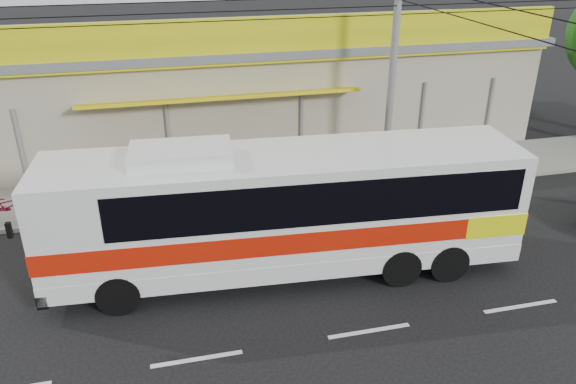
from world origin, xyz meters
name	(u,v)px	position (x,y,z in m)	size (l,w,h in m)	color
ground	(336,273)	(0.00, 0.00, 0.00)	(120.00, 120.00, 0.00)	black
sidewalk	(285,181)	(0.00, 6.00, 0.07)	(30.00, 3.20, 0.15)	gray
lane_markings	(369,331)	(0.00, -2.50, 0.00)	(50.00, 0.12, 0.01)	silver
storefront_building	(256,84)	(-0.01, 11.54, 2.30)	(22.60, 9.20, 5.70)	#A19982
coach_bus	(293,204)	(-1.12, 0.45, 2.02)	(12.40, 3.41, 3.78)	silver
motorbike_red	(9,205)	(-9.07, 4.94, 0.70)	(0.73, 2.10, 1.10)	maroon
motorbike_dark	(131,168)	(-5.43, 7.30, 0.63)	(0.45, 1.59, 0.96)	black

